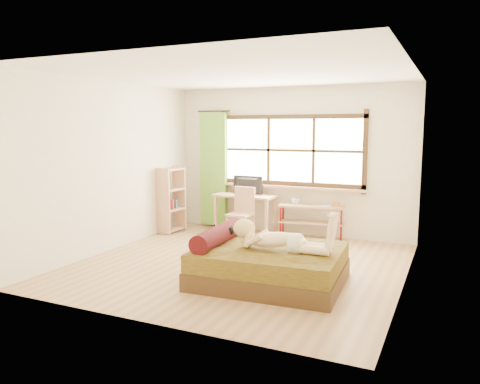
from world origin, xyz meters
The scene contains 18 objects.
floor centered at (0.00, 0.00, 0.00)m, with size 4.50×4.50×0.00m, color #9E754C.
ceiling centered at (0.00, 0.00, 2.70)m, with size 4.50×4.50×0.00m, color white.
wall_back centered at (0.00, 2.25, 1.35)m, with size 4.50×4.50×0.00m, color silver.
wall_front centered at (0.00, -2.25, 1.35)m, with size 4.50×4.50×0.00m, color silver.
wall_left centered at (-2.25, 0.00, 1.35)m, with size 4.50×4.50×0.00m, color silver.
wall_right centered at (2.25, 0.00, 1.35)m, with size 4.50×4.50×0.00m, color silver.
window centered at (0.00, 2.22, 1.51)m, with size 2.80×0.16×1.46m.
curtain centered at (-1.55, 2.13, 1.15)m, with size 0.55×0.10×2.20m, color #4D8B25.
bed centered at (0.64, -0.58, 0.25)m, with size 1.90×1.57×0.69m.
woman centered at (0.83, -0.62, 0.73)m, with size 1.27×0.36×0.54m, color beige, non-canonical shape.
kitten centered at (-0.04, -0.47, 0.56)m, with size 0.27×0.11×0.22m, color black, non-canonical shape.
desk centered at (-0.78, 1.95, 0.63)m, with size 1.17×0.58×0.72m.
monitor centered at (-0.78, 2.00, 0.89)m, with size 0.60×0.08×0.34m, color black.
chair centered at (-0.68, 1.58, 0.50)m, with size 0.42×0.42×0.90m.
pipe_shelf centered at (0.47, 2.07, 0.43)m, with size 1.20×0.46×0.66m.
cup centered at (0.16, 2.07, 0.64)m, with size 0.14×0.14×0.11m, color gray.
book centered at (0.66, 2.07, 0.59)m, with size 0.16×0.22×0.02m, color gray.
bookshelf centered at (-2.08, 1.41, 0.62)m, with size 0.34×0.55×1.22m.
Camera 1 is at (2.75, -5.96, 1.96)m, focal length 35.00 mm.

